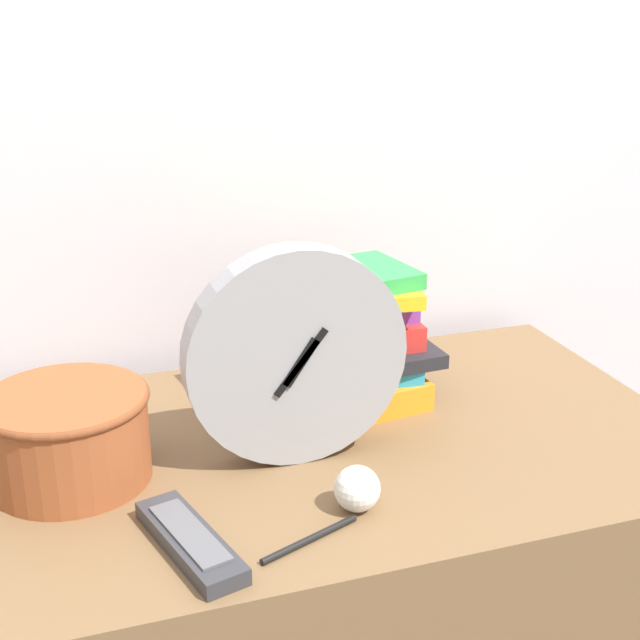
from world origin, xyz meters
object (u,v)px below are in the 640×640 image
Objects in this scene: basket at (68,433)px; pen at (310,539)px; tv_remote at (190,541)px; desk_clock at (296,356)px; book_stack at (342,341)px; crumpled_paper_ball at (357,489)px.

basket is 0.34m from pen.
tv_remote is at bearing 167.21° from pen.
pen is at bearing -43.41° from basket.
desk_clock reaches higher than pen.
desk_clock is 1.50× the size of tv_remote.
book_stack is at bearing 47.07° from tv_remote.
pen is (-0.07, -0.05, -0.02)m from crumpled_paper_ball.
desk_clock reaches higher than crumpled_paper_ball.
pen is (-0.04, -0.19, -0.14)m from desk_clock.
tv_remote is (-0.29, -0.31, -0.08)m from book_stack.
book_stack reaches higher than basket.
basket is at bearing 150.04° from crumpled_paper_ball.
tv_remote is at bearing -175.14° from crumpled_paper_ball.
crumpled_paper_ball is at bearing -106.38° from book_stack.
crumpled_paper_ball is 0.09m from pen.
basket reaches higher than tv_remote.
desk_clock is at bearing -7.94° from basket.
pen is (0.24, -0.23, -0.06)m from basket.
tv_remote is at bearing -132.93° from book_stack.
basket is at bearing 119.44° from tv_remote.
crumpled_paper_ball is (0.31, -0.18, -0.04)m from basket.
book_stack is at bearing 64.77° from pen.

